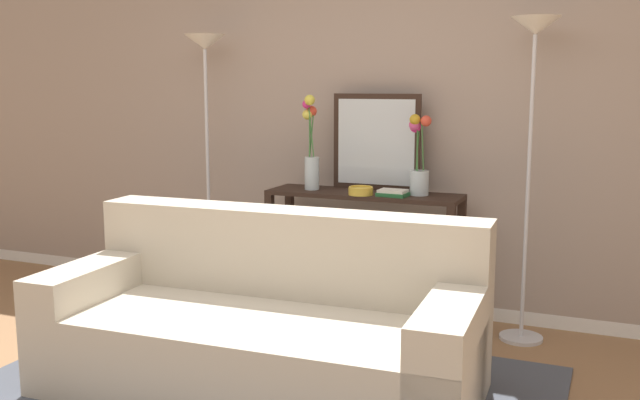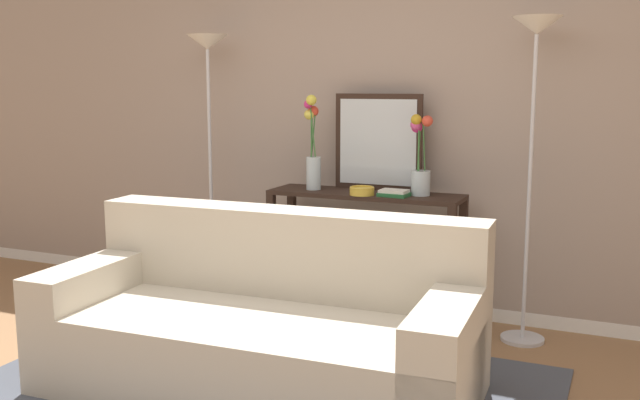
% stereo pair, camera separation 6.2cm
% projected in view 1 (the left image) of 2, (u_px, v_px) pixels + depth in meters
% --- Properties ---
extents(back_wall, '(12.00, 0.15, 2.68)m').
position_uv_depth(back_wall, '(380.00, 114.00, 4.83)').
color(back_wall, white).
rests_on(back_wall, ground).
extents(area_rug, '(2.87, 2.03, 0.01)m').
position_uv_depth(area_rug, '(251.00, 399.00, 3.50)').
color(area_rug, '#474C56').
rests_on(area_rug, ground).
extents(couch, '(2.20, 1.05, 0.88)m').
position_uv_depth(couch, '(265.00, 330.00, 3.60)').
color(couch, '#BCB29E').
rests_on(couch, ground).
extents(console_table, '(1.26, 0.36, 0.85)m').
position_uv_depth(console_table, '(364.00, 233.00, 4.63)').
color(console_table, black).
rests_on(console_table, ground).
extents(floor_lamp_left, '(0.28, 0.28, 1.88)m').
position_uv_depth(floor_lamp_left, '(206.00, 94.00, 4.94)').
color(floor_lamp_left, silver).
rests_on(floor_lamp_left, ground).
extents(floor_lamp_right, '(0.28, 0.28, 1.92)m').
position_uv_depth(floor_lamp_right, '(533.00, 90.00, 4.09)').
color(floor_lamp_right, silver).
rests_on(floor_lamp_right, ground).
extents(wall_mirror, '(0.59, 0.02, 0.63)m').
position_uv_depth(wall_mirror, '(376.00, 142.00, 4.66)').
color(wall_mirror, black).
rests_on(wall_mirror, console_table).
extents(vase_tall_flowers, '(0.12, 0.14, 0.62)m').
position_uv_depth(vase_tall_flowers, '(311.00, 149.00, 4.67)').
color(vase_tall_flowers, silver).
rests_on(vase_tall_flowers, console_table).
extents(vase_short_flowers, '(0.14, 0.12, 0.51)m').
position_uv_depth(vase_short_flowers, '(419.00, 161.00, 4.44)').
color(vase_short_flowers, silver).
rests_on(vase_short_flowers, console_table).
extents(fruit_bowl, '(0.16, 0.16, 0.05)m').
position_uv_depth(fruit_bowl, '(361.00, 191.00, 4.48)').
color(fruit_bowl, gold).
rests_on(fruit_bowl, console_table).
extents(book_stack, '(0.19, 0.14, 0.04)m').
position_uv_depth(book_stack, '(393.00, 193.00, 4.43)').
color(book_stack, '#236033').
rests_on(book_stack, console_table).
extents(book_row_under_console, '(0.43, 0.18, 0.12)m').
position_uv_depth(book_row_under_console, '(320.00, 305.00, 4.84)').
color(book_row_under_console, '#BC3328').
rests_on(book_row_under_console, ground).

